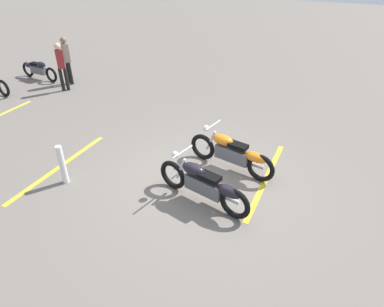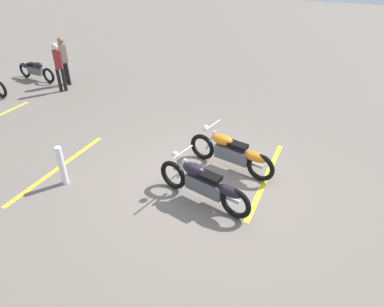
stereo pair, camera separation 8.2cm
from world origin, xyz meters
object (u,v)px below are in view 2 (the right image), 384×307
(motorcycle_row_far_left, at_px, (35,70))
(bollard_post, at_px, (62,166))
(motorcycle_dark_foreground, at_px, (205,184))
(bystander_secondary, at_px, (64,59))
(bystander_near_row, at_px, (59,65))
(motorcycle_bright_foreground, at_px, (233,153))

(motorcycle_row_far_left, bearing_deg, bollard_post, -35.52)
(motorcycle_dark_foreground, height_order, bollard_post, motorcycle_dark_foreground)
(bystander_secondary, relative_size, bollard_post, 1.87)
(bystander_near_row, bearing_deg, motorcycle_row_far_left, -156.24)
(motorcycle_bright_foreground, height_order, bystander_near_row, bystander_near_row)
(motorcycle_dark_foreground, bearing_deg, bystander_secondary, -17.57)
(motorcycle_bright_foreground, height_order, bystander_secondary, bystander_secondary)
(motorcycle_dark_foreground, height_order, motorcycle_row_far_left, motorcycle_dark_foreground)
(motorcycle_bright_foreground, bearing_deg, bystander_secondary, -10.32)
(bystander_near_row, bearing_deg, bystander_secondary, 156.31)
(motorcycle_dark_foreground, height_order, bystander_near_row, bystander_near_row)
(motorcycle_bright_foreground, bearing_deg, bystander_near_row, -6.70)
(bystander_near_row, height_order, bollard_post, bystander_near_row)
(bollard_post, bearing_deg, bystander_secondary, -50.33)
(motorcycle_row_far_left, bearing_deg, motorcycle_bright_foreground, -12.84)
(motorcycle_dark_foreground, bearing_deg, bystander_near_row, -14.78)
(bollard_post, bearing_deg, motorcycle_bright_foreground, -148.69)
(motorcycle_dark_foreground, bearing_deg, motorcycle_row_far_left, -12.55)
(motorcycle_row_far_left, distance_m, bollard_post, 7.54)
(motorcycle_bright_foreground, xyz_separation_m, bystander_secondary, (7.45, -3.08, 0.51))
(motorcycle_row_far_left, xyz_separation_m, bollard_post, (-5.68, 4.96, 0.07))
(motorcycle_row_far_left, bearing_deg, motorcycle_dark_foreground, -20.76)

